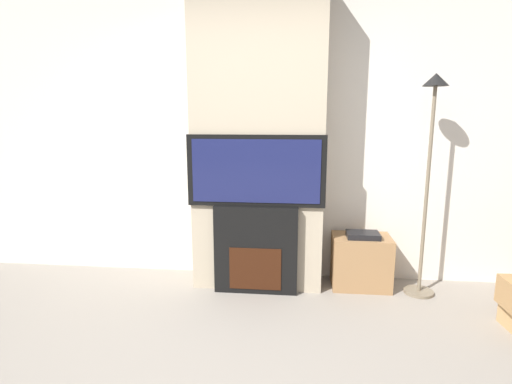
% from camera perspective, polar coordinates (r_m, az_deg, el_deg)
% --- Properties ---
extents(wall_back, '(6.00, 0.06, 2.70)m').
position_cam_1_polar(wall_back, '(3.79, 0.69, 7.92)').
color(wall_back, silver).
rests_on(wall_back, ground_plane).
extents(chimney_breast, '(1.15, 0.41, 2.70)m').
position_cam_1_polar(chimney_breast, '(3.56, 0.34, 7.73)').
color(chimney_breast, tan).
rests_on(chimney_breast, ground_plane).
extents(fireplace, '(0.73, 0.15, 0.78)m').
position_cam_1_polar(fireplace, '(3.54, -0.00, -8.21)').
color(fireplace, black).
rests_on(fireplace, ground_plane).
extents(television, '(1.18, 0.07, 0.61)m').
position_cam_1_polar(television, '(3.38, -0.01, 3.04)').
color(television, black).
rests_on(television, fireplace).
extents(floor_lamp, '(0.25, 0.25, 1.88)m').
position_cam_1_polar(floor_lamp, '(3.61, 23.59, 5.01)').
color(floor_lamp, '#726651').
rests_on(floor_lamp, ground_plane).
extents(media_stand, '(0.52, 0.36, 0.52)m').
position_cam_1_polar(media_stand, '(3.81, 14.75, -9.46)').
color(media_stand, '#997047').
rests_on(media_stand, ground_plane).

